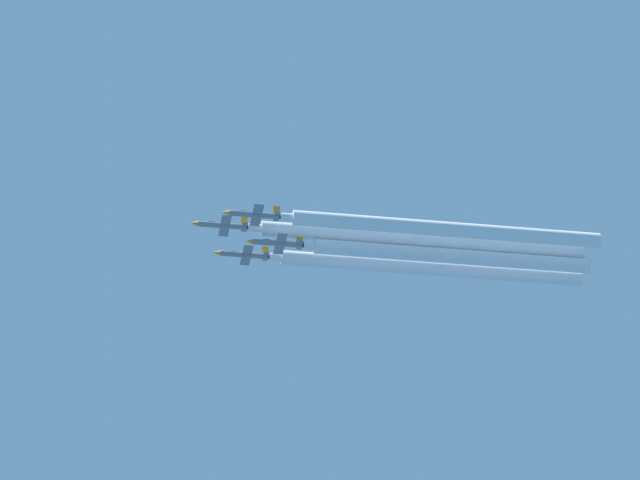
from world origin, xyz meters
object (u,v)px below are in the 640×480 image
Objects in this scene: jet_lead at (221,225)px; jet_right_wingman at (243,255)px; jet_left_wingman at (253,214)px; jet_slot at (276,243)px.

jet_lead is 10.83m from jet_right_wingman.
jet_right_wingman is at bearing -31.15° from jet_lead.
jet_left_wingman is 10.20m from jet_slot.
jet_right_wingman is (17.44, 0.15, 0.38)m from jet_left_wingman.
jet_lead reaches higher than jet_right_wingman.
jet_lead is at bearing 148.85° from jet_right_wingman.
jet_left_wingman is at bearing 144.51° from jet_slot.
jet_left_wingman is at bearing -145.29° from jet_lead.
jet_left_wingman is 1.00× the size of jet_slot.
jet_lead is 10.18m from jet_left_wingman.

